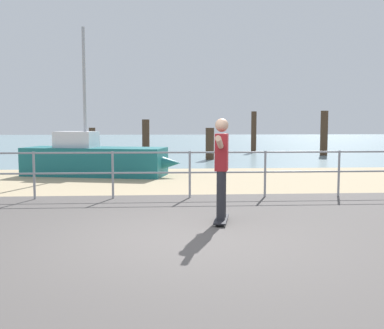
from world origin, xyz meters
name	(u,v)px	position (x,y,z in m)	size (l,w,h in m)	color
ground_plane	(172,263)	(0.00, -1.00, 0.00)	(24.00, 10.00, 0.04)	#514C49
beach_strip	(167,180)	(0.00, 7.00, 0.00)	(24.00, 6.00, 0.04)	tan
sea_surface	(164,142)	(0.00, 35.00, 0.00)	(72.00, 50.00, 0.04)	#75939E
railing_fence	(151,167)	(-0.36, 3.60, 0.70)	(11.80, 0.05, 1.05)	gray
sailboat	(100,160)	(-2.09, 8.02, 0.52)	(5.07, 2.39, 4.61)	#19666B
skateboard	(221,219)	(0.85, 1.08, 0.07)	(0.36, 0.82, 0.08)	black
skateboarder	(222,162)	(0.85, 1.08, 1.02)	(0.38, 1.43, 1.65)	#26262B
groyne_post_0	(92,140)	(-4.08, 19.47, 0.71)	(0.35, 0.35, 1.41)	#422D1E
groyne_post_1	(146,137)	(-1.04, 18.38, 0.93)	(0.40, 0.40, 1.87)	#422D1E
groyne_post_2	(210,144)	(2.01, 14.05, 0.73)	(0.39, 0.39, 1.46)	#422D1E
groyne_post_3	(254,132)	(5.06, 19.19, 1.17)	(0.30, 0.30, 2.33)	#422D1E
groyne_post_4	(324,133)	(8.10, 16.32, 1.15)	(0.37, 0.37, 2.29)	#422D1E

